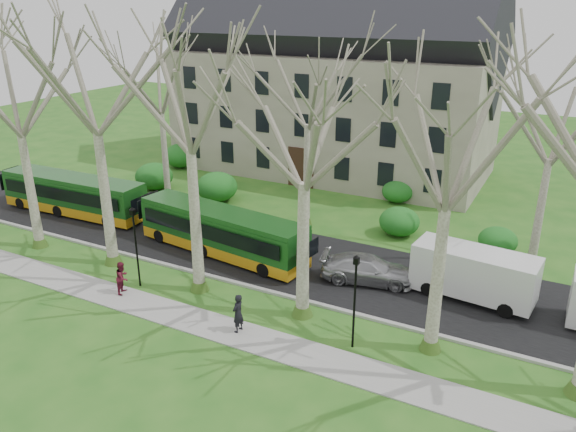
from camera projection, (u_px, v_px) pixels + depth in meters
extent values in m
plane|color=#265F1B|center=(247.00, 304.00, 27.85)|extent=(120.00, 120.00, 0.00)
cube|color=gray|center=(218.00, 328.00, 25.78)|extent=(70.00, 2.00, 0.06)
cube|color=black|center=(297.00, 261.00, 32.38)|extent=(80.00, 8.00, 0.06)
cube|color=#A5A39E|center=(262.00, 290.00, 29.06)|extent=(80.00, 0.25, 0.14)
cube|color=gray|center=(332.00, 112.00, 48.45)|extent=(26.00, 12.00, 10.00)
cylinder|color=black|center=(137.00, 251.00, 28.91)|extent=(0.10, 0.10, 4.00)
cube|color=black|center=(132.00, 212.00, 28.13)|extent=(0.22, 0.22, 0.30)
cylinder|color=black|center=(354.00, 307.00, 23.69)|extent=(0.10, 0.10, 4.00)
cube|color=black|center=(357.00, 261.00, 22.92)|extent=(0.22, 0.22, 0.30)
ellipsoid|color=#175118|center=(154.00, 177.00, 44.34)|extent=(2.60, 2.60, 2.00)
ellipsoid|color=#175118|center=(217.00, 188.00, 41.73)|extent=(2.60, 2.60, 2.00)
ellipsoid|color=#175118|center=(399.00, 220.00, 35.65)|extent=(2.60, 2.60, 2.00)
ellipsoid|color=#175118|center=(498.00, 238.00, 33.04)|extent=(2.60, 2.60, 2.00)
ellipsoid|color=#175118|center=(181.00, 156.00, 50.16)|extent=(2.60, 2.60, 2.00)
ellipsoid|color=#175118|center=(398.00, 189.00, 41.47)|extent=(2.60, 2.60, 2.00)
imported|color=#A0A0A4|center=(368.00, 269.00, 29.71)|extent=(5.27, 3.12, 1.43)
imported|color=black|center=(238.00, 313.00, 25.15)|extent=(0.47, 0.69, 1.84)
imported|color=maroon|center=(123.00, 277.00, 28.52)|extent=(0.87, 0.99, 1.71)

